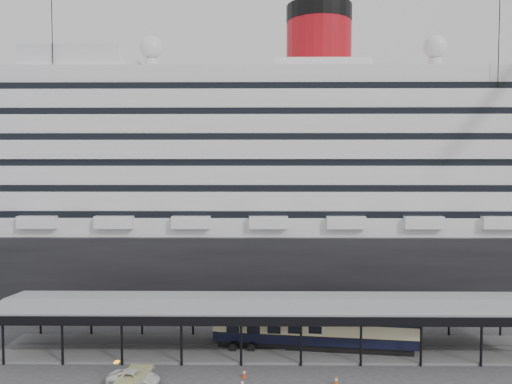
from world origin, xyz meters
The scene contains 8 objects.
ground centered at (0.00, 0.00, 0.00)m, with size 200.00×200.00×0.00m, color #3A3A3C.
cruise_ship centered at (0.05, 32.00, 18.35)m, with size 130.00×30.00×43.90m.
platform_canopy centered at (0.00, 5.00, 2.36)m, with size 56.00×9.18×5.30m.
port_truck centered at (-12.16, -3.53, 0.64)m, with size 2.12×4.60×1.28m, color silver.
pullman_carriage centered at (4.56, 5.00, 2.52)m, with size 21.17×5.41×20.61m.
traffic_cone_left centered at (-2.60, -3.97, 0.38)m, with size 0.45×0.45×0.77m.
traffic_cone_mid centered at (-2.50, -1.78, 0.38)m, with size 0.41×0.41×0.76m.
traffic_cone_right centered at (5.66, -3.36, 0.41)m, with size 0.44×0.44×0.84m.
Camera 1 is at (-1.01, -46.35, 19.29)m, focal length 35.00 mm.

